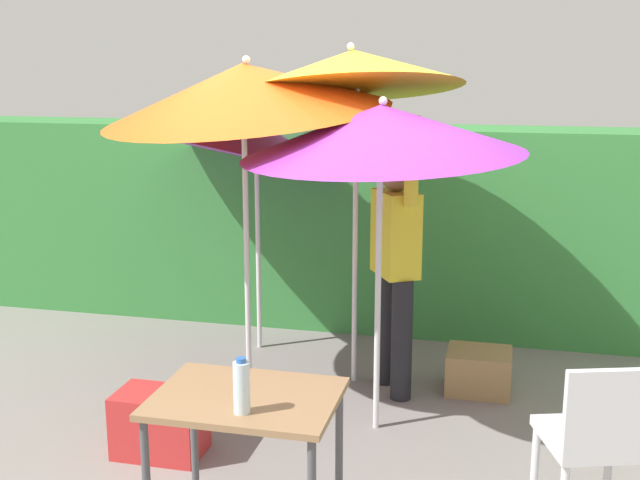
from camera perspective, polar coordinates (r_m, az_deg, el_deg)
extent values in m
plane|color=gray|center=(5.10, -0.81, -12.89)|extent=(24.00, 24.00, 0.00)
cube|color=#38843D|center=(6.70, 3.41, 0.98)|extent=(8.00, 0.70, 1.68)
cylinder|color=silver|center=(5.23, -5.27, -1.35)|extent=(0.04, 0.04, 1.87)
cone|color=#EA5919|center=(5.06, -5.40, 10.73)|extent=(1.85, 1.85, 0.61)
sphere|color=silver|center=(5.04, -5.31, 12.76)|extent=(0.05, 0.05, 0.05)
cylinder|color=silver|center=(5.40, 2.54, -0.03)|extent=(0.04, 0.04, 2.03)
cone|color=yellow|center=(5.26, 2.44, 12.13)|extent=(1.46, 1.46, 0.57)
sphere|color=silver|center=(5.25, 2.22, 13.70)|extent=(0.05, 0.05, 0.05)
cylinder|color=silver|center=(4.73, 4.17, -4.05)|extent=(0.04, 0.04, 1.68)
cone|color=purple|center=(4.54, 4.44, 7.88)|extent=(1.64, 1.64, 0.41)
sphere|color=silver|center=(4.53, 4.55, 9.92)|extent=(0.05, 0.05, 0.05)
cylinder|color=silver|center=(6.12, -4.45, -1.07)|extent=(0.04, 0.04, 1.49)
cone|color=purple|center=(6.00, -4.78, 7.22)|extent=(1.69, 1.64, 0.87)
sphere|color=silver|center=(6.02, -4.98, 8.72)|extent=(0.05, 0.05, 0.05)
cylinder|color=black|center=(5.30, 5.88, -7.14)|extent=(0.14, 0.14, 0.82)
cylinder|color=black|center=(5.54, 4.75, -6.21)|extent=(0.14, 0.14, 0.82)
cube|color=yellow|center=(5.23, 5.45, 0.48)|extent=(0.37, 0.42, 0.56)
sphere|color=#8C6647|center=(5.16, 5.55, 4.72)|extent=(0.22, 0.22, 0.22)
cylinder|color=yellow|center=(4.94, 6.60, 5.62)|extent=(0.12, 0.12, 0.56)
cylinder|color=#8C6647|center=(5.44, 4.53, 0.77)|extent=(0.12, 0.12, 0.52)
cylinder|color=silver|center=(4.41, 19.98, -14.86)|extent=(0.04, 0.04, 0.44)
cylinder|color=silver|center=(4.27, 15.15, -15.42)|extent=(0.04, 0.04, 0.44)
cube|color=silver|center=(4.07, 18.84, -13.29)|extent=(0.55, 0.55, 0.05)
cube|color=silver|center=(3.82, 20.25, -11.51)|extent=(0.43, 0.17, 0.40)
cube|color=red|center=(4.74, -11.40, -12.76)|extent=(0.49, 0.32, 0.37)
cube|color=#9E7A4C|center=(5.58, 11.31, -9.20)|extent=(0.43, 0.36, 0.29)
cylinder|color=#4C4C51|center=(3.84, 1.37, -15.64)|extent=(0.04, 0.04, 0.76)
cylinder|color=#4C4C51|center=(4.04, -8.99, -14.32)|extent=(0.04, 0.04, 0.76)
cube|color=#99724C|center=(3.53, -5.34, -11.24)|extent=(0.80, 0.60, 0.03)
cylinder|color=silver|center=(3.32, -5.64, -10.49)|extent=(0.07, 0.07, 0.22)
cylinder|color=#2D60B7|center=(3.28, -5.68, -8.56)|extent=(0.04, 0.04, 0.02)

